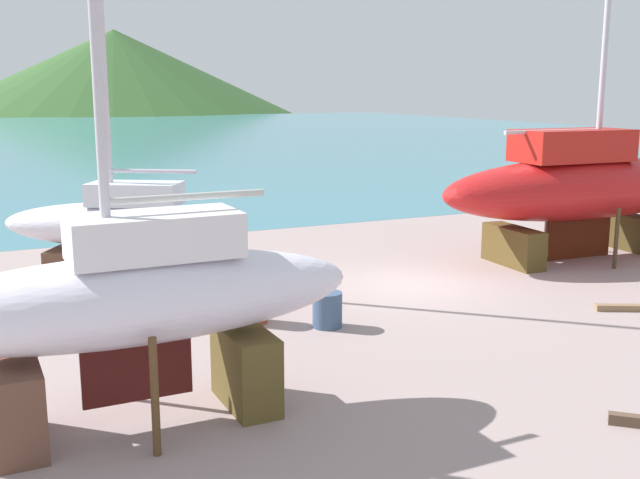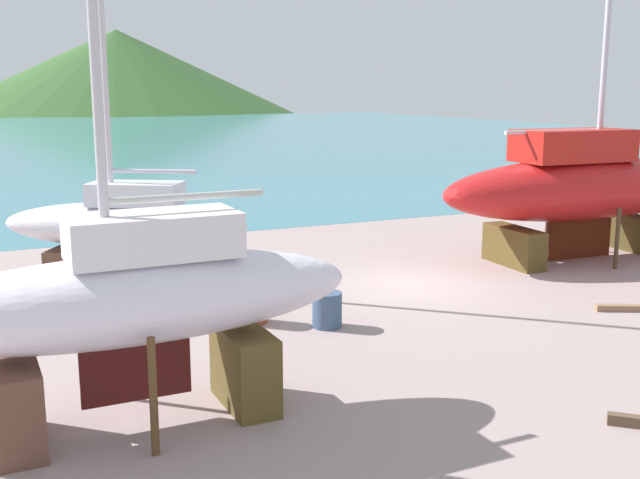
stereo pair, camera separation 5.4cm
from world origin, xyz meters
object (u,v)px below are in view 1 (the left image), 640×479
object	(u,v)px
worker	(103,224)
barrel_tipped_center	(327,310)
sailboat_small_center	(581,186)
sailboat_large_starboard	(136,301)
barrel_by_slipway	(253,303)
sailboat_far_slipway	(126,225)

from	to	relation	value
worker	barrel_tipped_center	size ratio (longest dim) A/B	2.13
worker	sailboat_small_center	bearing A→B (deg)	45.34
sailboat_large_starboard	barrel_tipped_center	bearing A→B (deg)	-146.51
sailboat_small_center	barrel_by_slipway	size ratio (longest dim) A/B	16.74
sailboat_large_starboard	barrel_by_slipway	world-z (taller)	sailboat_large_starboard
sailboat_large_starboard	sailboat_small_center	size ratio (longest dim) A/B	0.87
sailboat_far_slipway	sailboat_small_center	bearing A→B (deg)	-159.92
sailboat_large_starboard	worker	size ratio (longest dim) A/B	7.77
sailboat_large_starboard	worker	distance (m)	13.72
barrel_by_slipway	barrel_tipped_center	bearing A→B (deg)	-35.04
sailboat_far_slipway	barrel_tipped_center	world-z (taller)	sailboat_far_slipway
sailboat_large_starboard	sailboat_small_center	world-z (taller)	sailboat_small_center
barrel_tipped_center	barrel_by_slipway	distance (m)	1.69
barrel_tipped_center	sailboat_far_slipway	bearing A→B (deg)	120.37
sailboat_far_slipway	barrel_by_slipway	world-z (taller)	sailboat_far_slipway
worker	barrel_tipped_center	world-z (taller)	worker
sailboat_small_center	barrel_tipped_center	bearing A→B (deg)	-161.07
worker	barrel_by_slipway	distance (m)	9.51
barrel_by_slipway	sailboat_large_starboard	bearing A→B (deg)	-128.59
sailboat_far_slipway	barrel_by_slipway	bearing A→B (deg)	143.39
barrel_by_slipway	sailboat_small_center	bearing A→B (deg)	10.16
sailboat_large_starboard	worker	xyz separation A→B (m)	(1.60, 13.58, -1.15)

